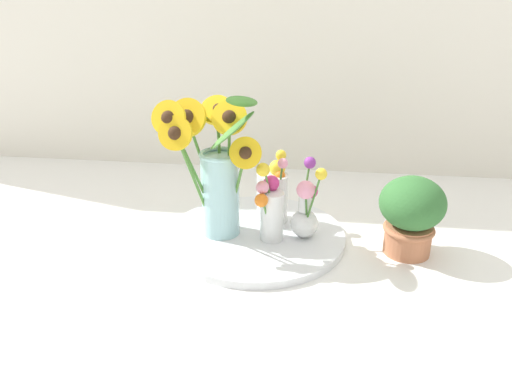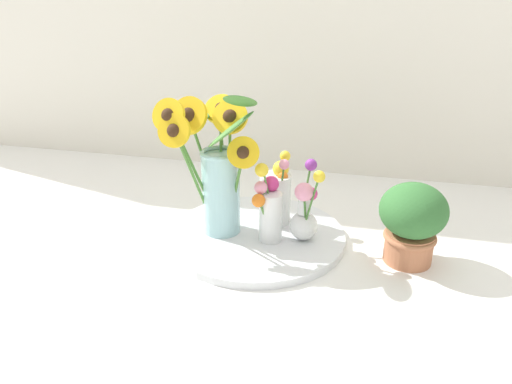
{
  "view_description": "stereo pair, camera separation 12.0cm",
  "coord_description": "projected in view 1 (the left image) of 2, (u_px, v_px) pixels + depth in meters",
  "views": [
    {
      "loc": [
        0.12,
        -1.07,
        0.61
      ],
      "look_at": [
        -0.02,
        0.03,
        0.13
      ],
      "focal_mm": 35.0,
      "sensor_mm": 36.0,
      "label": 1
    },
    {
      "loc": [
        0.24,
        -1.05,
        0.61
      ],
      "look_at": [
        -0.02,
        0.03,
        0.13
      ],
      "focal_mm": 35.0,
      "sensor_mm": 36.0,
      "label": 2
    }
  ],
  "objects": [
    {
      "name": "ground_plane",
      "position": [
        263.0,
        245.0,
        1.23
      ],
      "size": [
        6.0,
        6.0,
        0.0
      ],
      "primitive_type": "plane",
      "color": "white"
    },
    {
      "name": "serving_tray",
      "position": [
        256.0,
        236.0,
        1.25
      ],
      "size": [
        0.45,
        0.45,
        0.02
      ],
      "color": "silver",
      "rests_on": "ground_plane"
    },
    {
      "name": "mason_jar_sunflowers",
      "position": [
        216.0,
        170.0,
        1.18
      ],
      "size": [
        0.26,
        0.21,
        0.37
      ],
      "color": "#9ED1D6",
      "rests_on": "serving_tray"
    },
    {
      "name": "vase_small_center",
      "position": [
        271.0,
        207.0,
        1.19
      ],
      "size": [
        0.06,
        0.09,
        0.2
      ],
      "color": "white",
      "rests_on": "serving_tray"
    },
    {
      "name": "vase_bulb_right",
      "position": [
        306.0,
        210.0,
        1.2
      ],
      "size": [
        0.08,
        0.09,
        0.2
      ],
      "color": "white",
      "rests_on": "serving_tray"
    },
    {
      "name": "vase_small_back",
      "position": [
        273.0,
        194.0,
        1.28
      ],
      "size": [
        0.08,
        0.09,
        0.19
      ],
      "color": "white",
      "rests_on": "serving_tray"
    },
    {
      "name": "potted_plant",
      "position": [
        411.0,
        212.0,
        1.16
      ],
      "size": [
        0.15,
        0.15,
        0.19
      ],
      "color": "#B7704C",
      "rests_on": "ground_plane"
    }
  ]
}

